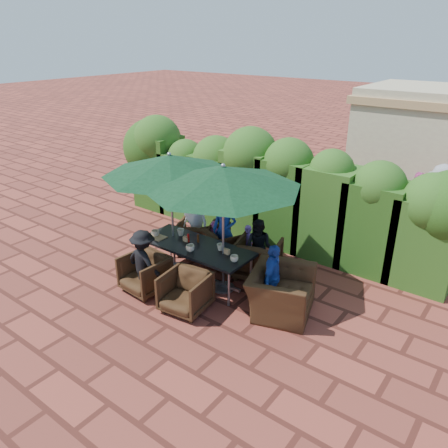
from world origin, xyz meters
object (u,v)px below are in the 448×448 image
Objects in this scene: dining_table at (196,249)px; chair_far_mid at (223,244)px; chair_near_left at (145,272)px; chair_far_left at (195,236)px; chair_far_right at (258,257)px; chair_near_right at (185,291)px; chair_end_right at (281,285)px; umbrella_left at (170,165)px; umbrella_right at (223,177)px.

dining_table is 2.84× the size of chair_far_mid.
chair_near_left is (-0.52, -0.89, -0.28)m from dining_table.
chair_far_mid is (0.75, 0.03, 0.01)m from chair_far_left.
chair_far_right is at bearing 44.23° from dining_table.
dining_table is 2.94× the size of chair_near_right.
chair_end_right is (0.99, -0.78, 0.09)m from chair_far_right.
chair_far_mid is 1.04× the size of chair_near_right.
chair_near_right is (0.51, -0.91, -0.29)m from dining_table.
chair_far_mid is at bearing 100.05° from chair_near_right.
chair_far_mid is 2.11m from chair_end_right.
chair_far_right reaches higher than chair_near_right.
chair_near_left is at bearing -81.73° from umbrella_left.
chair_far_mid is 0.94× the size of chair_far_right.
umbrella_left reaches higher than chair_near_right.
chair_far_left is 0.66× the size of chair_end_right.
chair_end_right is (2.66, -0.85, 0.12)m from chair_far_left.
umbrella_right is 3.24× the size of chair_far_right.
chair_far_left is 1.01× the size of chair_near_right.
umbrella_right is 3.55× the size of chair_far_left.
dining_table is at bearing 74.44° from chair_end_right.
chair_far_left is at bearing 118.84° from chair_near_right.
dining_table is 1.93× the size of chair_end_right.
chair_end_right is (2.37, 0.94, 0.12)m from chair_near_left.
umbrella_left is 2.10m from chair_far_mid.
chair_far_left is 1.68m from chair_far_right.
chair_far_mid reaches higher than dining_table.
chair_far_right is at bearing 55.35° from chair_near_left.
chair_far_mid is 1.02× the size of chair_near_left.
chair_far_right is 1.10× the size of chair_near_right.
chair_far_left is (-0.15, 0.85, -1.82)m from umbrella_left.
chair_near_right is at bearing 108.43° from chair_end_right.
dining_table is 2.91× the size of chair_far_left.
chair_far_left is at bearing 148.92° from umbrella_right.
chair_far_right is at bearing 72.25° from umbrella_right.
umbrella_left is 3.19× the size of chair_far_mid.
dining_table is 0.89× the size of umbrella_left.
chair_near_left is 1.03m from chair_near_right.
chair_far_mid is at bearing 79.90° from chair_near_left.
dining_table is at bearing 117.89° from chair_far_mid.
chair_near_left is at bearing 94.33° from chair_end_right.
chair_near_right is at bearing 63.77° from chair_far_right.
umbrella_left is 0.92× the size of umbrella_right.
chair_far_right is (0.93, -0.09, 0.03)m from chair_far_mid.
chair_near_right is 0.66× the size of chair_end_right.
chair_near_right is at bearing -95.87° from umbrella_right.
chair_end_right is at bearing 25.75° from chair_near_left.
dining_table is 1.86m from chair_end_right.
umbrella_left is at bearing 72.60° from chair_end_right.
chair_far_right is (1.67, -0.06, 0.04)m from chair_far_left.
dining_table is at bearing -175.34° from umbrella_right.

